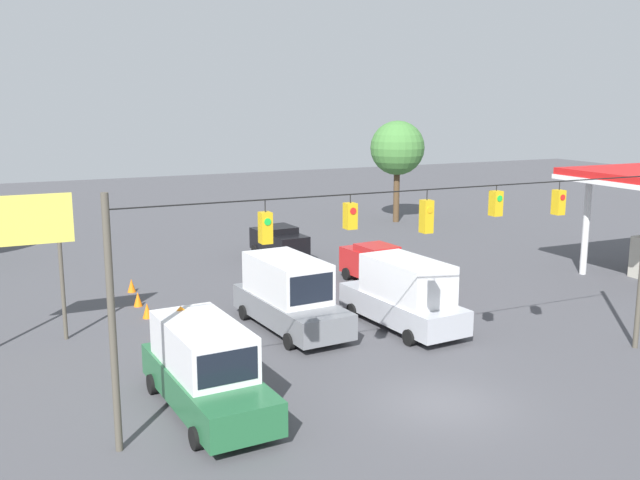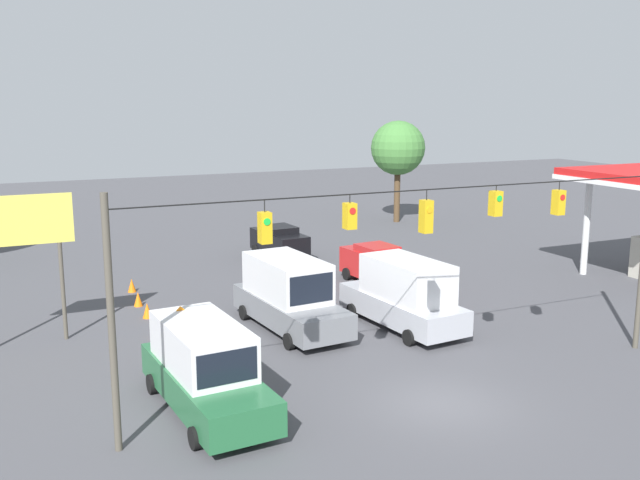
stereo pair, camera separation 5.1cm
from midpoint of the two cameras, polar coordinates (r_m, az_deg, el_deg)
The scene contains 16 objects.
ground_plane at distance 23.10m, azimuth 9.64°, elevation -12.78°, with size 140.00×140.00×0.00m, color #47474C.
overhead_signal_span at distance 22.57m, azimuth 8.35°, elevation -0.79°, with size 19.47×0.38×7.02m.
sedan_black_oncoming_deep at distance 42.37m, azimuth -3.34°, elevation -0.12°, with size 2.29×4.70×1.95m.
box_truck_silver_crossing_near at distance 29.61m, azimuth 6.69°, elevation -4.33°, with size 2.86×6.45×2.92m.
box_truck_grey_withflow_mid at distance 29.36m, azimuth -2.55°, elevation -4.36°, with size 2.96×6.74×2.94m.
sedan_red_oncoming_far at distance 36.59m, azimuth 4.52°, elevation -1.90°, with size 2.36×4.55×2.01m.
box_truck_green_parked_shoulder at distance 22.17m, azimuth -9.23°, elevation -10.07°, with size 2.77×6.67×2.70m.
traffic_cone_nearest at distance 25.24m, azimuth -10.46°, elevation -9.86°, with size 0.40×0.40×0.67m, color orange.
traffic_cone_second at distance 27.26m, azimuth -11.30°, elevation -8.28°, with size 0.40×0.40×0.67m, color orange.
traffic_cone_third at distance 29.49m, azimuth -12.60°, elevation -6.82°, with size 0.40×0.40×0.67m, color orange.
traffic_cone_fourth at distance 31.88m, azimuth -13.71°, elevation -5.51°, with size 0.40×0.40×0.67m, color orange.
traffic_cone_fifth at distance 33.75m, azimuth -14.40°, elevation -4.61°, with size 0.40×0.40×0.67m, color orange.
traffic_cone_farthest at distance 36.25m, azimuth -14.88°, elevation -3.54°, with size 0.40×0.40×0.67m, color orange.
roadside_billboard at distance 29.08m, azimuth -22.80°, elevation 0.39°, with size 3.75×0.16×5.81m.
work_zone_sign at distance 23.49m, azimuth -11.07°, elevation -7.21°, with size 1.27×0.06×2.84m.
tree_horizon_left at distance 54.78m, azimuth 6.18°, elevation 7.29°, with size 4.11×4.11×7.74m.
Camera 1 is at (12.19, 17.26, 9.33)m, focal length 40.00 mm.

